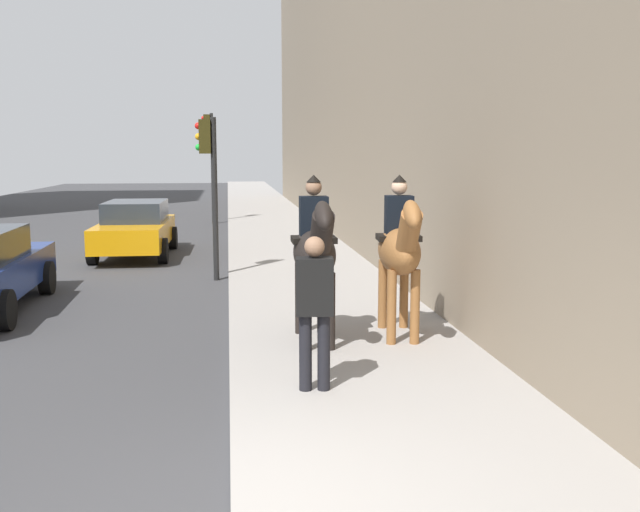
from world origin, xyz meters
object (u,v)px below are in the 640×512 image
Objects in this scene: traffic_light_near_curb at (210,171)px; traffic_light_far_curb at (210,151)px; pedestrian_greeting at (315,303)px; mounted_horse_near at (315,251)px; mounted_horse_far at (400,248)px; car_mid_lane at (135,228)px.

traffic_light_far_curb reaches higher than traffic_light_near_curb.
mounted_horse_near is at bearing -2.33° from pedestrian_greeting.
traffic_light_near_curb is 12.27m from traffic_light_far_curb.
mounted_horse_far is at bearing -153.40° from traffic_light_near_curb.
pedestrian_greeting is 0.40× the size of traffic_light_far_curb.
mounted_horse_near is 0.53× the size of car_mid_lane.
traffic_light_near_curb reaches higher than mounted_horse_near.
traffic_light_far_curb is at bearing 168.70° from car_mid_lane.
pedestrian_greeting is 7.73m from traffic_light_near_curb.
pedestrian_greeting reaches higher than car_mid_lane.
pedestrian_greeting is 0.39× the size of car_mid_lane.
mounted_horse_near is at bearing -174.23° from traffic_light_far_curb.
mounted_horse_near reaches higher than pedestrian_greeting.
traffic_light_near_curb is at bearing 14.53° from pedestrian_greeting.
car_mid_lane is 1.26× the size of traffic_light_near_curb.
traffic_light_near_curb is 0.82× the size of traffic_light_far_curb.
mounted_horse_near is at bearing 21.43° from car_mid_lane.
traffic_light_far_curb is (17.72, 3.02, 1.41)m from mounted_horse_far.
pedestrian_greeting is (-1.92, 0.24, -0.30)m from mounted_horse_near.
traffic_light_far_curb is at bearing -165.51° from mounted_horse_far.
traffic_light_near_curb is (5.46, 2.73, 0.94)m from mounted_horse_far.
traffic_light_near_curb is (7.52, 1.28, 1.23)m from pedestrian_greeting.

